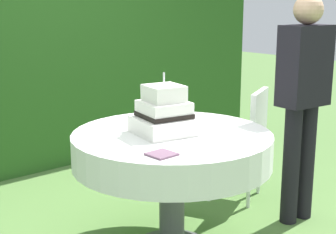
# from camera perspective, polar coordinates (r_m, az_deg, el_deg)

# --- Properties ---
(foliage_hedge) EXTENTS (5.67, 0.68, 2.77)m
(foliage_hedge) POSITION_cam_1_polar(r_m,az_deg,el_deg) (4.84, -17.69, 10.57)
(foliage_hedge) COLOR #28561E
(foliage_hedge) RESTS_ON ground_plane
(cake_table) EXTENTS (1.22, 1.22, 0.78)m
(cake_table) POSITION_cam_1_polar(r_m,az_deg,el_deg) (3.05, 0.45, -3.89)
(cake_table) COLOR #4C4C51
(cake_table) RESTS_ON ground_plane
(wedding_cake) EXTENTS (0.39, 0.39, 0.37)m
(wedding_cake) POSITION_cam_1_polar(r_m,az_deg,el_deg) (2.99, -0.44, 0.32)
(wedding_cake) COLOR white
(wedding_cake) RESTS_ON cake_table
(serving_plate_near) EXTENTS (0.11, 0.11, 0.01)m
(serving_plate_near) POSITION_cam_1_polar(r_m,az_deg,el_deg) (3.29, -3.33, -0.49)
(serving_plate_near) COLOR white
(serving_plate_near) RESTS_ON cake_table
(serving_plate_far) EXTENTS (0.10, 0.10, 0.01)m
(serving_plate_far) POSITION_cam_1_polar(r_m,az_deg,el_deg) (3.31, 1.12, -0.38)
(serving_plate_far) COLOR white
(serving_plate_far) RESTS_ON cake_table
(napkin_stack) EXTENTS (0.14, 0.14, 0.01)m
(napkin_stack) POSITION_cam_1_polar(r_m,az_deg,el_deg) (2.59, -0.73, -4.29)
(napkin_stack) COLOR #6B4C60
(napkin_stack) RESTS_ON cake_table
(garden_chair) EXTENTS (0.53, 0.53, 0.89)m
(garden_chair) POSITION_cam_1_polar(r_m,az_deg,el_deg) (3.95, 8.88, -1.91)
(garden_chair) COLOR white
(garden_chair) RESTS_ON ground_plane
(standing_person) EXTENTS (0.38, 0.23, 1.60)m
(standing_person) POSITION_cam_1_polar(r_m,az_deg,el_deg) (3.56, 15.21, 2.55)
(standing_person) COLOR black
(standing_person) RESTS_ON ground_plane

